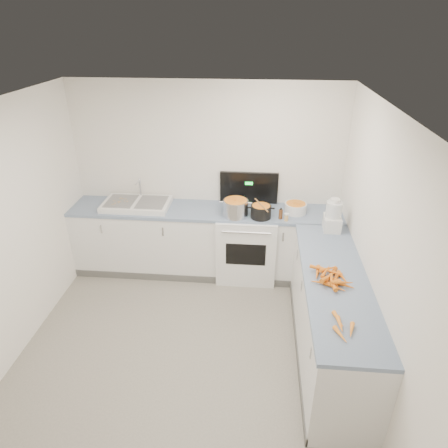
# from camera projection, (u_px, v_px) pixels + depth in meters

# --- Properties ---
(floor) EXTENTS (3.50, 4.00, 0.00)m
(floor) POSITION_uv_depth(u_px,v_px,m) (185.00, 363.00, 4.08)
(floor) COLOR gray
(floor) RESTS_ON ground
(ceiling) EXTENTS (3.50, 4.00, 0.00)m
(ceiling) POSITION_uv_depth(u_px,v_px,m) (170.00, 116.00, 2.93)
(ceiling) COLOR white
(ceiling) RESTS_ON ground
(wall_back) EXTENTS (3.50, 0.00, 2.50)m
(wall_back) POSITION_uv_depth(u_px,v_px,m) (208.00, 178.00, 5.27)
(wall_back) COLOR white
(wall_back) RESTS_ON ground
(wall_right) EXTENTS (0.00, 4.00, 2.50)m
(wall_right) POSITION_uv_depth(u_px,v_px,m) (383.00, 270.00, 3.36)
(wall_right) COLOR white
(wall_right) RESTS_ON ground
(counter_back) EXTENTS (3.50, 0.62, 0.94)m
(counter_back) POSITION_uv_depth(u_px,v_px,m) (206.00, 241.00, 5.37)
(counter_back) COLOR white
(counter_back) RESTS_ON ground
(counter_right) EXTENTS (0.62, 2.20, 0.94)m
(counter_right) POSITION_uv_depth(u_px,v_px,m) (331.00, 316.00, 4.01)
(counter_right) COLOR white
(counter_right) RESTS_ON ground
(stove) EXTENTS (0.76, 0.65, 1.36)m
(stove) POSITION_uv_depth(u_px,v_px,m) (247.00, 243.00, 5.31)
(stove) COLOR white
(stove) RESTS_ON ground
(sink) EXTENTS (0.86, 0.52, 0.31)m
(sink) POSITION_uv_depth(u_px,v_px,m) (137.00, 204.00, 5.21)
(sink) COLOR white
(sink) RESTS_ON counter_back
(steel_pot) EXTENTS (0.37, 0.37, 0.23)m
(steel_pot) POSITION_uv_depth(u_px,v_px,m) (236.00, 209.00, 4.94)
(steel_pot) COLOR silver
(steel_pot) RESTS_ON stove
(black_pot) EXTENTS (0.33, 0.33, 0.18)m
(black_pot) POSITION_uv_depth(u_px,v_px,m) (261.00, 212.00, 4.91)
(black_pot) COLOR black
(black_pot) RESTS_ON stove
(wooden_spoon) EXTENTS (0.17, 0.37, 0.02)m
(wooden_spoon) POSITION_uv_depth(u_px,v_px,m) (261.00, 205.00, 4.86)
(wooden_spoon) COLOR #AD7A47
(wooden_spoon) RESTS_ON black_pot
(mixing_bowl) EXTENTS (0.33, 0.33, 0.13)m
(mixing_bowl) POSITION_uv_depth(u_px,v_px,m) (295.00, 208.00, 5.03)
(mixing_bowl) COLOR white
(mixing_bowl) RESTS_ON counter_back
(extract_bottle) EXTENTS (0.05, 0.05, 0.12)m
(extract_bottle) POSITION_uv_depth(u_px,v_px,m) (281.00, 214.00, 4.88)
(extract_bottle) COLOR #593319
(extract_bottle) RESTS_ON counter_back
(spice_jar) EXTENTS (0.05, 0.05, 0.08)m
(spice_jar) POSITION_uv_depth(u_px,v_px,m) (286.00, 218.00, 4.84)
(spice_jar) COLOR #E5B266
(spice_jar) RESTS_ON counter_back
(food_processor) EXTENTS (0.20, 0.24, 0.39)m
(food_processor) POSITION_uv_depth(u_px,v_px,m) (333.00, 217.00, 4.58)
(food_processor) COLOR white
(food_processor) RESTS_ON counter_right
(carrot_pile) EXTENTS (0.40, 0.41, 0.09)m
(carrot_pile) POSITION_uv_depth(u_px,v_px,m) (331.00, 277.00, 3.74)
(carrot_pile) COLOR orange
(carrot_pile) RESTS_ON counter_right
(peeled_carrots) EXTENTS (0.19, 0.36, 0.04)m
(peeled_carrots) POSITION_uv_depth(u_px,v_px,m) (342.00, 327.00, 3.17)
(peeled_carrots) COLOR orange
(peeled_carrots) RESTS_ON counter_right
(peelings) EXTENTS (0.20, 0.25, 0.01)m
(peelings) POSITION_uv_depth(u_px,v_px,m) (121.00, 201.00, 5.20)
(peelings) COLOR tan
(peelings) RESTS_ON sink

